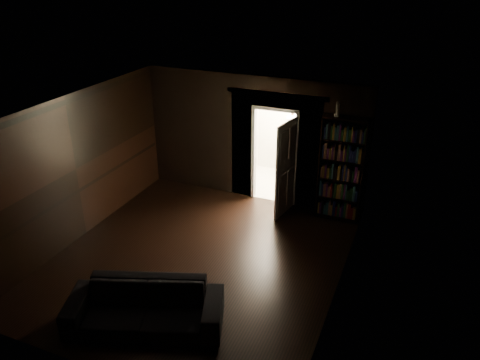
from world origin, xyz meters
name	(u,v)px	position (x,y,z in m)	size (l,w,h in m)	color
ground	(198,260)	(0.00, 0.00, 0.00)	(5.50, 5.50, 0.00)	black
room_walls	(220,154)	(-0.01, 1.07, 1.68)	(5.02, 5.61, 2.84)	black
kitchen_alcove	(290,134)	(0.50, 3.87, 1.21)	(2.20, 1.80, 2.60)	beige
sofa	(144,301)	(0.05, -1.76, 0.44)	(2.27, 0.98, 0.87)	black
bookshelf	(341,170)	(2.00, 2.55, 1.10)	(0.90, 0.32, 2.20)	black
refrigerator	(304,148)	(0.80, 4.11, 0.82)	(0.74, 0.68, 1.65)	white
door	(286,169)	(0.90, 2.31, 1.02)	(0.85, 0.05, 2.05)	silver
figurine	(337,109)	(1.81, 2.55, 2.35)	(0.10, 0.10, 0.31)	silver
bottles	(301,110)	(0.72, 3.98, 1.79)	(0.71, 0.09, 0.29)	black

